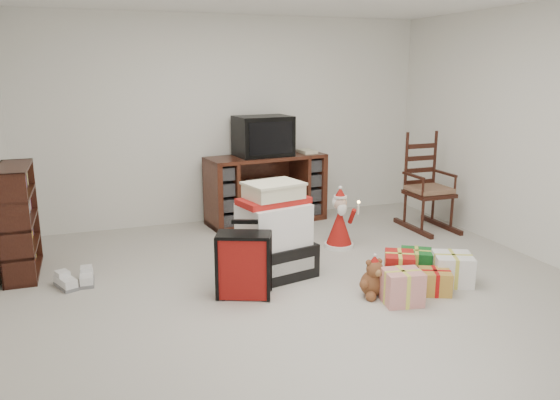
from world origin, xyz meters
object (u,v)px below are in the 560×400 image
object	(u,v)px
crt_television	(263,136)
gift_pile	(274,237)
red_suitcase	(244,265)
mrs_claus_figurine	(265,242)
teddy_bear	(373,280)
sneaker_pair	(76,280)
rocking_chair	(426,195)
santa_figurine	(339,224)
gift_cluster	(425,272)
tv_stand	(266,189)
bookshelf	(19,222)

from	to	relation	value
crt_television	gift_pile	bearing A→B (deg)	-110.89
red_suitcase	mrs_claus_figurine	size ratio (longest dim) A/B	0.96
red_suitcase	crt_television	bearing A→B (deg)	90.48
teddy_bear	sneaker_pair	size ratio (longest dim) A/B	0.91
teddy_bear	rocking_chair	bearing A→B (deg)	45.14
santa_figurine	sneaker_pair	world-z (taller)	santa_figurine
red_suitcase	santa_figurine	xyz separation A→B (m)	(1.32, 0.91, -0.03)
santa_figurine	gift_cluster	distance (m)	1.29
tv_stand	red_suitcase	distance (m)	2.31
tv_stand	crt_television	bearing A→B (deg)	174.48
santa_figurine	crt_television	bearing A→B (deg)	110.73
tv_stand	rocking_chair	world-z (taller)	rocking_chair
gift_pile	red_suitcase	bearing A→B (deg)	-150.03
gift_pile	teddy_bear	xyz separation A→B (m)	(0.64, -0.71, -0.24)
bookshelf	rocking_chair	distance (m)	4.42
rocking_chair	teddy_bear	xyz separation A→B (m)	(-1.59, -1.60, -0.26)
teddy_bear	santa_figurine	world-z (taller)	santa_figurine
bookshelf	gift_cluster	xyz separation A→B (m)	(3.35, -1.58, -0.35)
mrs_claus_figurine	sneaker_pair	xyz separation A→B (m)	(-1.71, 0.15, -0.21)
red_suitcase	mrs_claus_figurine	distance (m)	0.68
bookshelf	teddy_bear	xyz separation A→B (m)	(2.83, -1.59, -0.35)
bookshelf	rocking_chair	xyz separation A→B (m)	(4.42, 0.01, -0.08)
bookshelf	mrs_claus_figurine	size ratio (longest dim) A/B	1.51
santa_figurine	gift_cluster	size ratio (longest dim) A/B	0.70
teddy_bear	gift_cluster	world-z (taller)	teddy_bear
crt_television	red_suitcase	bearing A→B (deg)	-117.89
gift_pile	sneaker_pair	size ratio (longest dim) A/B	2.45
teddy_bear	red_suitcase	bearing A→B (deg)	160.93
mrs_claus_figurine	gift_cluster	size ratio (longest dim) A/B	0.72
gift_cluster	crt_television	xyz separation A→B (m)	(-0.68, 2.47, 0.94)
teddy_bear	mrs_claus_figurine	world-z (taller)	mrs_claus_figurine
bookshelf	rocking_chair	world-z (taller)	rocking_chair
tv_stand	gift_pile	bearing A→B (deg)	-113.68
mrs_claus_figurine	gift_cluster	bearing A→B (deg)	-38.26
teddy_bear	gift_cluster	bearing A→B (deg)	0.62
sneaker_pair	gift_cluster	size ratio (longest dim) A/B	0.38
bookshelf	red_suitcase	distance (m)	2.19
crt_television	bookshelf	bearing A→B (deg)	-167.30
gift_pile	gift_cluster	xyz separation A→B (m)	(1.16, -0.71, -0.24)
teddy_bear	crt_television	size ratio (longest dim) A/B	0.46
red_suitcase	sneaker_pair	distance (m)	1.54
teddy_bear	crt_television	world-z (taller)	crt_television
tv_stand	red_suitcase	size ratio (longest dim) A/B	2.35
tv_stand	santa_figurine	distance (m)	1.29
rocking_chair	gift_pile	size ratio (longest dim) A/B	1.38
mrs_claus_figurine	gift_cluster	distance (m)	1.49
mrs_claus_figurine	gift_cluster	world-z (taller)	mrs_claus_figurine
teddy_bear	santa_figurine	bearing A→B (deg)	76.93
gift_pile	santa_figurine	size ratio (longest dim) A/B	1.32
bookshelf	rocking_chair	bearing A→B (deg)	0.18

